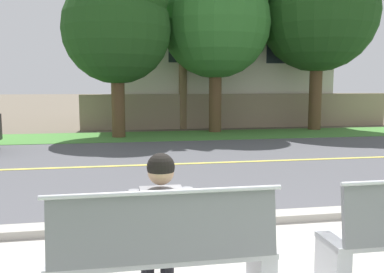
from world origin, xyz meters
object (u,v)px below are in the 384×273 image
Objects in this scene: shade_tree_far_left at (120,21)px; shade_tree_centre at (323,3)px; shade_tree_left at (220,15)px; bench_left at (164,254)px; seated_person_grey at (160,220)px.

shade_tree_far_left is 7.85m from shade_tree_centre.
shade_tree_centre is (4.10, 0.12, 0.57)m from shade_tree_left.
shade_tree_far_left reaches higher than bench_left.
seated_person_grey is at bearing -122.02° from shade_tree_centre.
bench_left is 15.05m from shade_tree_centre.
bench_left is at bearing -86.59° from seated_person_grey.
seated_person_grey is 0.19× the size of shade_tree_left.
shade_tree_centre is (7.54, 12.25, 4.42)m from bench_left.
bench_left is 0.31× the size of shade_tree_far_left.
shade_tree_centre reaches higher than shade_tree_left.
shade_tree_left reaches higher than shade_tree_far_left.
shade_tree_far_left is at bearing 90.85° from bench_left.
shade_tree_far_left is (-0.16, 11.15, 3.40)m from bench_left.
bench_left is 0.24× the size of shade_tree_centre.
seated_person_grey is (-0.01, 0.17, 0.22)m from bench_left.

